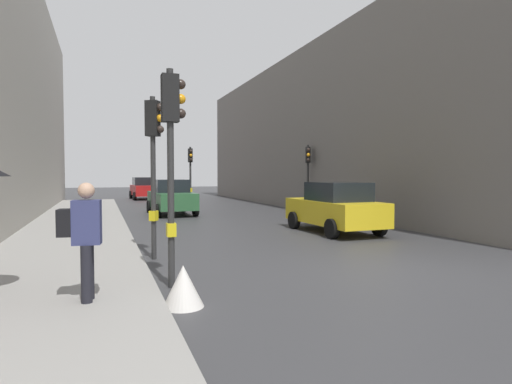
# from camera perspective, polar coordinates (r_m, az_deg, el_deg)

# --- Properties ---
(ground_plane) EXTENTS (120.00, 120.00, 0.00)m
(ground_plane) POSITION_cam_1_polar(r_m,az_deg,el_deg) (9.85, 16.26, -9.73)
(ground_plane) COLOR #38383A
(sidewalk_kerb) EXTENTS (3.50, 40.00, 0.16)m
(sidewalk_kerb) POSITION_cam_1_polar(r_m,az_deg,el_deg) (13.95, -23.27, -5.92)
(sidewalk_kerb) COLOR gray
(sidewalk_kerb) RESTS_ON ground
(building_facade_right) EXTENTS (12.00, 33.26, 9.02)m
(building_facade_right) POSITION_cam_1_polar(r_m,az_deg,el_deg) (28.82, 15.36, 7.23)
(building_facade_right) COLOR slate
(building_facade_right) RESTS_ON ground
(traffic_light_near_left) EXTENTS (0.43, 0.24, 3.92)m
(traffic_light_near_left) POSITION_cam_1_polar(r_m,az_deg,el_deg) (7.91, -11.07, 7.03)
(traffic_light_near_left) COLOR #2D2D2D
(traffic_light_near_left) RESTS_ON ground
(traffic_light_near_right) EXTENTS (0.44, 0.37, 3.89)m
(traffic_light_near_right) POSITION_cam_1_polar(r_m,az_deg,el_deg) (10.62, -13.34, 5.73)
(traffic_light_near_right) COLOR #2D2D2D
(traffic_light_near_right) RESTS_ON ground
(traffic_light_mid_street) EXTENTS (0.33, 0.45, 3.56)m
(traffic_light_mid_street) POSITION_cam_1_polar(r_m,az_deg,el_deg) (22.74, 6.87, 3.42)
(traffic_light_mid_street) COLOR #2D2D2D
(traffic_light_mid_street) RESTS_ON ground
(traffic_light_far_median) EXTENTS (0.25, 0.43, 3.70)m
(traffic_light_far_median) POSITION_cam_1_polar(r_m,az_deg,el_deg) (26.88, -8.65, 3.46)
(traffic_light_far_median) COLOR #2D2D2D
(traffic_light_far_median) RESTS_ON ground
(car_yellow_taxi) EXTENTS (2.10, 4.24, 1.76)m
(car_yellow_taxi) POSITION_cam_1_polar(r_m,az_deg,el_deg) (15.37, 10.40, -2.01)
(car_yellow_taxi) COLOR yellow
(car_yellow_taxi) RESTS_ON ground
(car_red_sedan) EXTENTS (2.16, 4.27, 1.76)m
(car_red_sedan) POSITION_cam_1_polar(r_m,az_deg,el_deg) (36.00, -14.56, 0.48)
(car_red_sedan) COLOR red
(car_red_sedan) RESTS_ON ground
(car_green_estate) EXTENTS (2.16, 4.27, 1.76)m
(car_green_estate) POSITION_cam_1_polar(r_m,az_deg,el_deg) (22.25, -11.13, -0.65)
(car_green_estate) COLOR #2D6038
(car_green_estate) RESTS_ON ground
(pedestrian_with_grey_backpack) EXTENTS (0.63, 0.37, 1.77)m
(pedestrian_with_grey_backpack) POSITION_cam_1_polar(r_m,az_deg,el_deg) (6.92, -21.80, -5.20)
(pedestrian_with_grey_backpack) COLOR black
(pedestrian_with_grey_backpack) RESTS_ON sidewalk_kerb
(warning_sign_triangle) EXTENTS (0.64, 0.64, 0.65)m
(warning_sign_triangle) POSITION_cam_1_polar(r_m,az_deg,el_deg) (6.91, -9.58, -12.15)
(warning_sign_triangle) COLOR silver
(warning_sign_triangle) RESTS_ON ground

